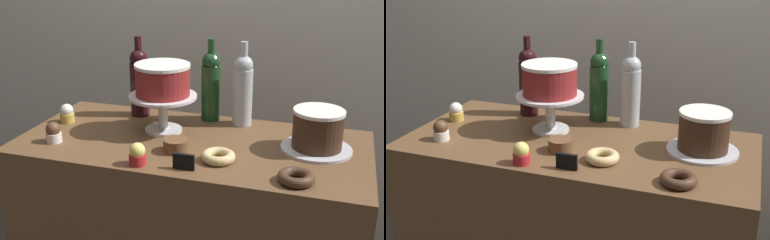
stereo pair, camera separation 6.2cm
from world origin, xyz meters
The scene contains 15 objects.
back_wall centered at (0.00, 0.87, 1.30)m, with size 6.00×0.05×2.60m.
cake_stand_pedestal centered at (-0.13, 0.06, 1.02)m, with size 0.25×0.25×0.14m.
white_layer_cake centered at (-0.13, 0.06, 1.13)m, with size 0.20×0.20×0.12m.
silver_serving_platter centered at (0.43, 0.05, 0.93)m, with size 0.24×0.24×0.01m.
chocolate_round_cake centered at (0.43, 0.05, 1.00)m, with size 0.17×0.17×0.14m.
wine_bottle_green centered at (0.00, 0.24, 1.07)m, with size 0.08×0.08×0.33m.
wine_bottle_dark_red centered at (-0.29, 0.21, 1.07)m, with size 0.08×0.08×0.33m.
wine_bottle_clear centered at (0.13, 0.22, 1.07)m, with size 0.08×0.08×0.33m.
cupcake_chocolate centered at (-0.47, -0.16, 0.96)m, with size 0.06×0.06×0.07m.
cupcake_vanilla centered at (-0.53, 0.04, 0.96)m, with size 0.06×0.06×0.07m.
cupcake_lemon centered at (-0.11, -0.24, 0.96)m, with size 0.06×0.06×0.07m.
donut_chocolate centered at (0.39, -0.21, 0.94)m, with size 0.11×0.11×0.03m.
donut_glazed centered at (0.13, -0.14, 0.94)m, with size 0.11×0.11×0.03m.
cookie_stack centered at (-0.02, -0.11, 0.95)m, with size 0.08×0.08×0.04m.
price_sign_chalkboard centered at (0.05, -0.23, 0.95)m, with size 0.07×0.01×0.05m.
Camera 2 is at (0.56, -1.53, 1.59)m, focal length 45.99 mm.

